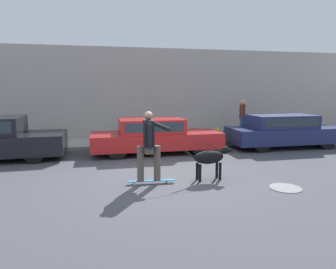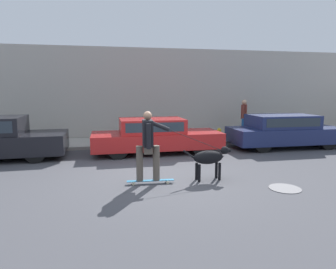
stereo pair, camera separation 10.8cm
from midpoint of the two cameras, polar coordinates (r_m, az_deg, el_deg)
name	(u,v)px [view 2 (the right image)]	position (r m, az deg, el deg)	size (l,w,h in m)	color
ground_plane	(162,178)	(7.70, -0.80, -8.24)	(36.00, 36.00, 0.00)	#47474C
back_wall	(137,94)	(13.78, -5.77, 7.70)	(32.00, 0.30, 4.08)	#ADA89E
sidewalk_curb	(140,141)	(12.68, -5.07, -1.32)	(30.00, 2.23, 0.12)	#A39E93
parked_car_1	(155,136)	(10.58, -2.13, -0.31)	(4.54, 1.76, 1.23)	black
parked_car_2	(284,131)	(12.42, 21.51, 0.58)	(4.32, 1.69, 1.27)	black
dog	(210,158)	(7.48, 8.33, -4.42)	(1.25, 0.39, 0.82)	black
skateboarder	(148,143)	(7.01, -3.32, -1.71)	(2.45, 0.66, 1.73)	beige
pedestrian_with_bag	(244,117)	(13.68, 14.45, 3.30)	(0.46, 0.67, 1.67)	#3D4760
manhole_cover	(285,188)	(7.40, 21.78, -9.51)	(0.72, 0.72, 0.01)	#38383D
fire_hydrant	(219,137)	(12.02, 9.94, -0.42)	(0.18, 0.18, 0.73)	gold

